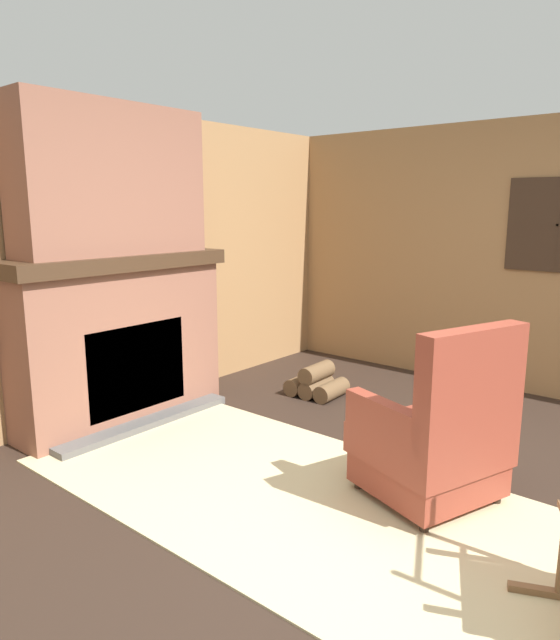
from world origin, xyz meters
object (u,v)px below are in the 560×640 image
at_px(storage_case, 132,245).
at_px(firewood_stack, 317,383).
at_px(armchair, 436,440).
at_px(oil_lamp_vase, 83,245).

bearing_deg(storage_case, firewood_stack, 54.60).
xyz_separation_m(armchair, oil_lamp_vase, (-2.49, -0.60, 1.01)).
height_order(armchair, storage_case, storage_case).
height_order(firewood_stack, oil_lamp_vase, oil_lamp_vase).
height_order(oil_lamp_vase, storage_case, oil_lamp_vase).
xyz_separation_m(firewood_stack, oil_lamp_vase, (-0.88, -1.67, 1.27)).
bearing_deg(armchair, storage_case, 23.15).
relative_size(firewood_stack, storage_case, 2.43).
bearing_deg(firewood_stack, storage_case, -125.40).
distance_m(armchair, storage_case, 2.68).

